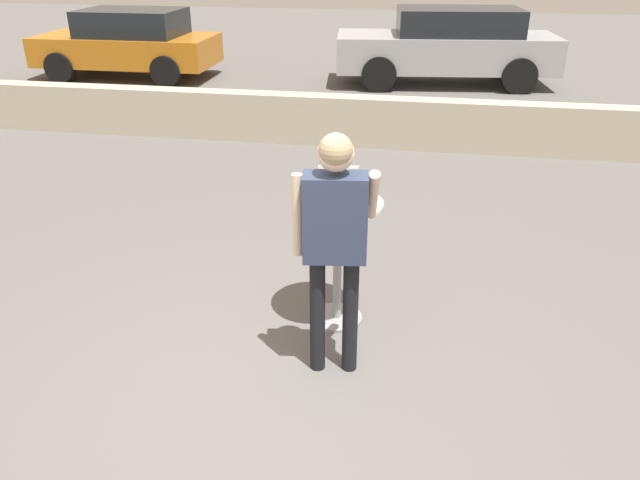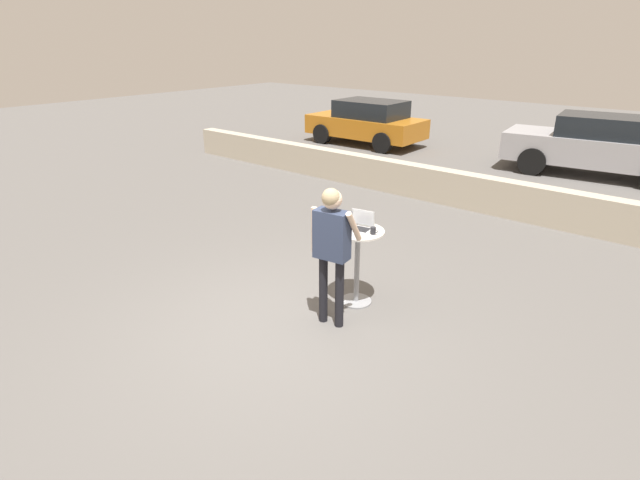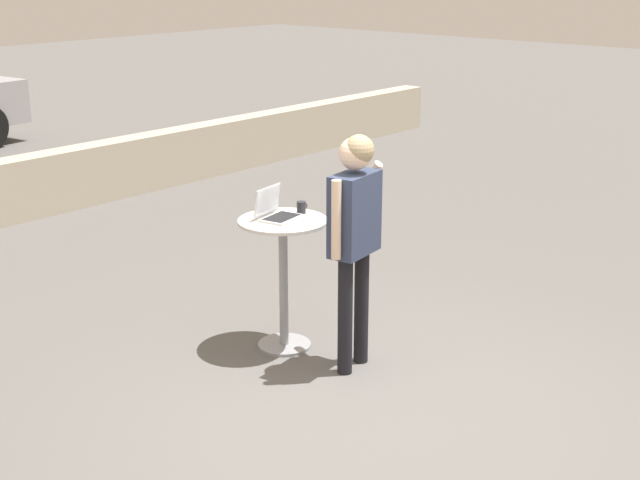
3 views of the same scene
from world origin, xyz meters
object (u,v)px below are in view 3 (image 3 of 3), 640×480
laptop (276,212)px  standing_person (355,221)px  cafe_table (283,263)px  coffee_mug (301,207)px

laptop → standing_person: 0.71m
cafe_table → standing_person: standing_person is taller
cafe_table → coffee_mug: size_ratio=9.98×
cafe_table → standing_person: 0.79m
cafe_table → standing_person: (0.07, -0.65, 0.45)m
cafe_table → laptop: 0.41m
coffee_mug → laptop: bearing=168.1°
laptop → standing_person: standing_person is taller
cafe_table → coffee_mug: (0.22, 0.01, 0.40)m
coffee_mug → standing_person: size_ratio=0.06×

